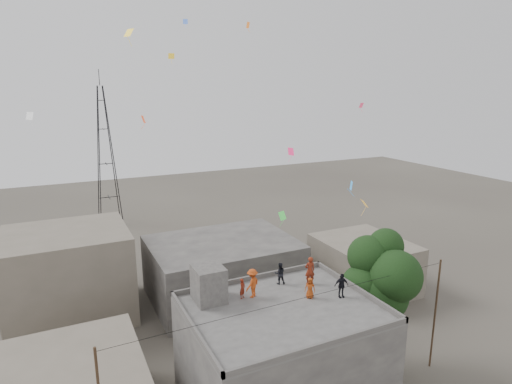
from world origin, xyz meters
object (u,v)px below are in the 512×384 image
Objects in this scene: stair_head_box at (209,284)px; person_red_adult at (310,270)px; transmission_tower at (106,156)px; tree at (382,279)px; person_dark_adult at (341,285)px.

stair_head_box reaches higher than person_red_adult.
transmission_tower is (-0.80, 37.40, 1.97)m from stair_head_box.
tree is 0.45× the size of transmission_tower.
tree is at bearing -10.74° from stair_head_box.
transmission_tower is 14.20× the size of person_dark_adult.
stair_head_box is 0.10× the size of transmission_tower.
tree is at bearing 174.92° from person_red_adult.
person_dark_adult is at bearing 118.96° from person_red_adult.
transmission_tower is at bearing 106.09° from tree.
person_dark_adult is at bearing -22.70° from stair_head_box.
stair_head_box is at bearing 170.04° from person_dark_adult.
tree is 6.46× the size of person_dark_adult.
transmission_tower is at bearing -67.62° from person_red_adult.
person_red_adult reaches higher than person_dark_adult.
tree is at bearing 25.68° from person_dark_adult.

